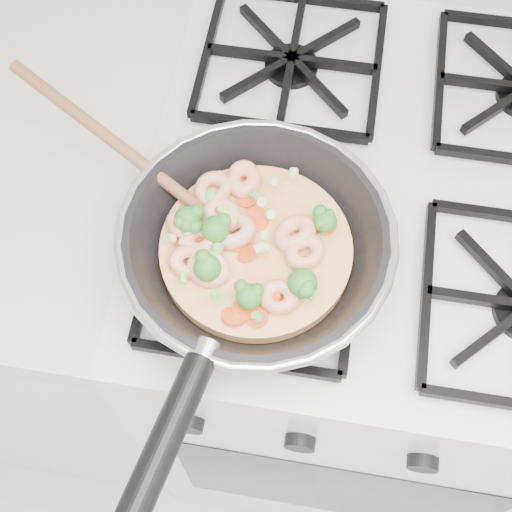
# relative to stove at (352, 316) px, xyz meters

# --- Properties ---
(stove) EXTENTS (0.60, 0.60, 0.92)m
(stove) POSITION_rel_stove_xyz_m (0.00, 0.00, 0.00)
(stove) COLOR white
(stove) RESTS_ON ground
(skillet) EXTENTS (0.45, 0.49, 0.10)m
(skillet) POSITION_rel_stove_xyz_m (-0.15, -0.15, 0.50)
(skillet) COLOR black
(skillet) RESTS_ON stove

